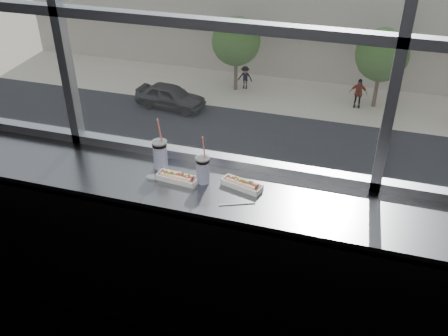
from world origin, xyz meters
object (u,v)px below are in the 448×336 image
(soda_cup_right, at_px, (203,168))
(loose_straw, at_px, (237,204))
(tree_left, at_px, (236,41))
(wrapper, at_px, (153,177))
(tree_center, at_px, (382,55))
(hotdog_tray_left, at_px, (177,177))
(soda_cup_left, at_px, (160,153))
(car_near_a, at_px, (29,140))
(hotdog_tray_right, at_px, (242,184))
(car_far_a, at_px, (170,93))
(car_near_b, at_px, (193,168))
(pedestrian_b, at_px, (359,90))
(car_near_c, at_px, (304,190))
(pedestrian_a, at_px, (245,75))

(soda_cup_right, distance_m, loose_straw, 0.32)
(loose_straw, xyz_separation_m, tree_left, (-7.95, 28.40, -8.70))
(wrapper, xyz_separation_m, tree_center, (1.81, 28.29, -8.68))
(hotdog_tray_left, height_order, soda_cup_left, soda_cup_left)
(car_near_a, xyz_separation_m, tree_left, (7.74, 12.00, 2.22))
(soda_cup_right, relative_size, tree_center, 0.06)
(hotdog_tray_right, relative_size, car_far_a, 0.04)
(car_near_b, relative_size, pedestrian_b, 2.87)
(loose_straw, bearing_deg, car_near_c, 71.69)
(car_near_c, relative_size, tree_center, 1.10)
(car_near_c, xyz_separation_m, tree_left, (-6.61, 12.00, 2.41))
(car_near_a, height_order, pedestrian_b, pedestrian_b)
(soda_cup_left, xyz_separation_m, tree_left, (-7.37, 28.16, -8.80))
(soda_cup_right, distance_m, pedestrian_a, 31.52)
(wrapper, height_order, car_near_a, wrapper)
(soda_cup_right, xyz_separation_m, pedestrian_b, (0.45, 27.82, -11.02))
(pedestrian_a, bearing_deg, hotdog_tray_right, -75.57)
(hotdog_tray_left, height_order, pedestrian_a, hotdog_tray_left)
(car_far_a, bearing_deg, hotdog_tray_right, -148.68)
(hotdog_tray_right, relative_size, tree_center, 0.05)
(pedestrian_a, distance_m, tree_center, 8.96)
(car_far_a, bearing_deg, pedestrian_a, -33.54)
(wrapper, bearing_deg, tree_left, 104.61)
(car_near_a, distance_m, pedestrian_b, 19.66)
(pedestrian_b, relative_size, pedestrian_a, 1.19)
(hotdog_tray_right, height_order, pedestrian_b, hotdog_tray_right)
(hotdog_tray_left, distance_m, pedestrian_a, 31.49)
(tree_left, bearing_deg, pedestrian_b, -2.88)
(soda_cup_right, distance_m, car_near_a, 24.96)
(hotdog_tray_left, relative_size, hotdog_tray_right, 1.00)
(car_far_a, relative_size, pedestrian_a, 3.22)
(hotdog_tray_right, xyz_separation_m, pedestrian_a, (-7.35, 28.58, -11.13))
(hotdog_tray_right, relative_size, pedestrian_a, 0.14)
(car_near_c, height_order, tree_center, tree_center)
(soda_cup_right, height_order, loose_straw, soda_cup_right)
(car_near_c, bearing_deg, wrapper, -173.69)
(soda_cup_left, bearing_deg, tree_center, 86.32)
(soda_cup_right, relative_size, loose_straw, 1.56)
(soda_cup_left, bearing_deg, pedestrian_a, 103.41)
(soda_cup_right, height_order, wrapper, soda_cup_right)
(car_near_b, bearing_deg, pedestrian_a, -2.80)
(car_near_b, bearing_deg, car_near_a, 83.73)
(hotdog_tray_right, relative_size, car_near_c, 0.05)
(loose_straw, distance_m, car_far_a, 28.97)
(tree_left, distance_m, tree_center, 9.18)
(hotdog_tray_left, distance_m, tree_left, 30.53)
(hotdog_tray_left, distance_m, car_far_a, 28.72)
(hotdog_tray_left, height_order, car_near_a, hotdog_tray_left)
(hotdog_tray_left, xyz_separation_m, hotdog_tray_right, (0.40, 0.05, -0.00))
(loose_straw, distance_m, tree_center, 29.72)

